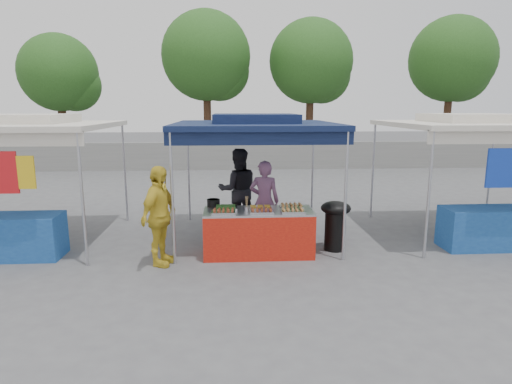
{
  "coord_description": "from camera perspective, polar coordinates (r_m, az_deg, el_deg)",
  "views": [
    {
      "loc": [
        -0.52,
        -7.7,
        2.71
      ],
      "look_at": [
        0.0,
        0.6,
        1.05
      ],
      "focal_mm": 30.0,
      "sensor_mm": 36.0,
      "label": 1
    }
  ],
  "objects": [
    {
      "name": "crate_left",
      "position": [
        8.69,
        -3.14,
        -5.94
      ],
      "size": [
        0.46,
        0.32,
        0.28
      ],
      "primitive_type": "cube",
      "color": "#13339A",
      "rests_on": "ground_plane"
    },
    {
      "name": "helper_man",
      "position": [
        9.43,
        -2.39,
        0.3
      ],
      "size": [
        0.95,
        0.77,
        1.83
      ],
      "primitive_type": "imported",
      "rotation": [
        0.0,
        0.0,
        3.24
      ],
      "color": "black",
      "rests_on": "ground_plane"
    },
    {
      "name": "food_tray_bm",
      "position": [
        7.9,
        0.57,
        -2.08
      ],
      "size": [
        0.42,
        0.3,
        0.07
      ],
      "color": "silver",
      "rests_on": "vendor_table"
    },
    {
      "name": "tree_0",
      "position": [
        22.1,
        -24.39,
        13.88
      ],
      "size": [
        3.54,
        3.48,
        5.98
      ],
      "color": "#3D2617",
      "rests_on": "ground_plane"
    },
    {
      "name": "back_wall",
      "position": [
        18.83,
        -1.98,
        4.84
      ],
      "size": [
        40.0,
        0.25,
        1.2
      ],
      "primitive_type": "cube",
      "color": "gray",
      "rests_on": "ground_plane"
    },
    {
      "name": "wok_burner",
      "position": [
        8.31,
        10.53,
        -3.84
      ],
      "size": [
        0.57,
        0.57,
        0.96
      ],
      "rotation": [
        0.0,
        0.0,
        -0.17
      ],
      "color": "black",
      "rests_on": "ground_plane"
    },
    {
      "name": "main_canopy",
      "position": [
        8.69,
        -0.15,
        9.05
      ],
      "size": [
        3.2,
        3.2,
        2.57
      ],
      "color": "#B2B2B9",
      "rests_on": "ground_plane"
    },
    {
      "name": "tree_1",
      "position": [
        21.05,
        -6.23,
        17.11
      ],
      "size": [
        4.14,
        4.14,
        7.12
      ],
      "color": "#3D2617",
      "rests_on": "ground_plane"
    },
    {
      "name": "vendor_woman",
      "position": [
        8.68,
        1.13,
        -1.22
      ],
      "size": [
        0.67,
        0.51,
        1.66
      ],
      "primitive_type": "imported",
      "rotation": [
        0.0,
        0.0,
        2.94
      ],
      "color": "#825378",
      "rests_on": "ground_plane"
    },
    {
      "name": "food_tray_fr",
      "position": [
        7.66,
        4.88,
        -2.53
      ],
      "size": [
        0.42,
        0.3,
        0.07
      ],
      "color": "silver",
      "rests_on": "vendor_table"
    },
    {
      "name": "food_tray_fl",
      "position": [
        7.58,
        -4.36,
        -2.67
      ],
      "size": [
        0.42,
        0.3,
        0.07
      ],
      "color": "silver",
      "rests_on": "vendor_table"
    },
    {
      "name": "tree_3",
      "position": [
        23.91,
        24.89,
        15.34
      ],
      "size": [
        4.1,
        4.1,
        7.05
      ],
      "color": "#3D2617",
      "rests_on": "ground_plane"
    },
    {
      "name": "crate_right",
      "position": [
        8.67,
        1.35,
        -5.8
      ],
      "size": [
        0.54,
        0.38,
        0.33
      ],
      "primitive_type": "cube",
      "color": "#13339A",
      "rests_on": "ground_plane"
    },
    {
      "name": "skewer_cup",
      "position": [
        7.71,
        -1.24,
        -2.3
      ],
      "size": [
        0.08,
        0.08,
        0.1
      ],
      "primitive_type": "cylinder",
      "color": "#B2B2B9",
      "rests_on": "vendor_table"
    },
    {
      "name": "cooking_pot",
      "position": [
        8.15,
        -5.69,
        -1.46
      ],
      "size": [
        0.24,
        0.24,
        0.14
      ],
      "primitive_type": "cylinder",
      "color": "black",
      "rests_on": "vendor_table"
    },
    {
      "name": "customer_person",
      "position": [
        7.51,
        -12.78,
        -3.17
      ],
      "size": [
        0.76,
        1.1,
        1.74
      ],
      "primitive_type": "imported",
      "rotation": [
        0.0,
        0.0,
        1.21
      ],
      "color": "gold",
      "rests_on": "ground_plane"
    },
    {
      "name": "ground_plane",
      "position": [
        8.18,
        0.26,
        -8.06
      ],
      "size": [
        80.0,
        80.0,
        0.0
      ],
      "primitive_type": "plane",
      "color": "#555558"
    },
    {
      "name": "food_tray_fm",
      "position": [
        7.6,
        0.76,
        -2.6
      ],
      "size": [
        0.42,
        0.3,
        0.07
      ],
      "color": "silver",
      "rests_on": "vendor_table"
    },
    {
      "name": "food_tray_bl",
      "position": [
        7.88,
        -4.06,
        -2.13
      ],
      "size": [
        0.42,
        0.3,
        0.07
      ],
      "color": "silver",
      "rests_on": "vendor_table"
    },
    {
      "name": "food_tray_br",
      "position": [
        8.0,
        4.75,
        -1.93
      ],
      "size": [
        0.42,
        0.3,
        0.07
      ],
      "color": "silver",
      "rests_on": "vendor_table"
    },
    {
      "name": "crate_stacked",
      "position": [
        8.58,
        1.36,
        -3.74
      ],
      "size": [
        0.53,
        0.37,
        0.32
      ],
      "primitive_type": "cube",
      "color": "#13339A",
      "rests_on": "crate_right"
    },
    {
      "name": "tree_2",
      "position": [
        21.55,
        7.68,
        16.43
      ],
      "size": [
        3.98,
        3.98,
        6.84
      ],
      "color": "#3D2617",
      "rests_on": "ground_plane"
    },
    {
      "name": "vendor_table",
      "position": [
        7.95,
        0.32,
        -5.41
      ],
      "size": [
        2.0,
        0.8,
        0.85
      ],
      "color": "red",
      "rests_on": "ground_plane"
    },
    {
      "name": "neighbor_stall_left",
      "position": [
        9.25,
        -29.07,
        2.97
      ],
      "size": [
        3.2,
        3.2,
        2.57
      ],
      "color": "#B2B2B9",
      "rests_on": "ground_plane"
    },
    {
      "name": "neighbor_stall_right",
      "position": [
        9.74,
        27.53,
        3.47
      ],
      "size": [
        3.2,
        3.2,
        2.57
      ],
      "color": "#B2B2B9",
      "rests_on": "ground_plane"
    }
  ]
}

